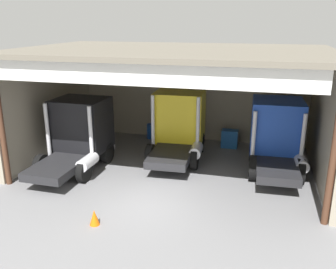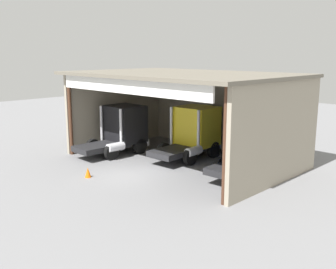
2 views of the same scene
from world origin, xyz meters
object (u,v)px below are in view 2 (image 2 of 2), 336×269
object	(u,v)px
truck_black_center_right_bay	(121,129)
traffic_cone	(88,172)
oil_drum	(192,140)
truck_blue_center_left_bay	(252,144)
tool_cart	(242,151)
truck_yellow_left_bay	(193,131)

from	to	relation	value
truck_black_center_right_bay	traffic_cone	size ratio (longest dim) A/B	8.96
oil_drum	traffic_cone	distance (m)	10.04
traffic_cone	oil_drum	bearing A→B (deg)	95.71
truck_blue_center_left_bay	tool_cart	xyz separation A→B (m)	(-2.40, 2.53, -1.25)
truck_yellow_left_bay	oil_drum	size ratio (longest dim) A/B	5.96
oil_drum	truck_blue_center_left_bay	bearing A→B (deg)	-22.91
truck_blue_center_left_bay	traffic_cone	distance (m)	9.41
truck_blue_center_left_bay	tool_cart	distance (m)	3.70
truck_yellow_left_bay	truck_blue_center_left_bay	distance (m)	4.90
truck_yellow_left_bay	traffic_cone	world-z (taller)	truck_yellow_left_bay
truck_black_center_right_bay	tool_cart	distance (m)	8.33
truck_black_center_right_bay	oil_drum	xyz separation A→B (m)	(2.05, 5.16, -1.27)
truck_blue_center_left_bay	oil_drum	bearing A→B (deg)	154.85
truck_black_center_right_bay	traffic_cone	world-z (taller)	truck_black_center_right_bay
truck_black_center_right_bay	oil_drum	size ratio (longest dim) A/B	5.75
truck_black_center_right_bay	truck_blue_center_left_bay	xyz separation A→B (m)	(9.19, 2.14, 0.05)
truck_yellow_left_bay	traffic_cone	xyz separation A→B (m)	(-1.27, -7.47, -1.48)
oil_drum	truck_yellow_left_bay	bearing A→B (deg)	-48.01
truck_blue_center_left_bay	traffic_cone	xyz separation A→B (m)	(-6.15, -6.97, -1.47)
traffic_cone	truck_black_center_right_bay	bearing A→B (deg)	122.24
traffic_cone	tool_cart	bearing A→B (deg)	68.45
tool_cart	oil_drum	bearing A→B (deg)	174.12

